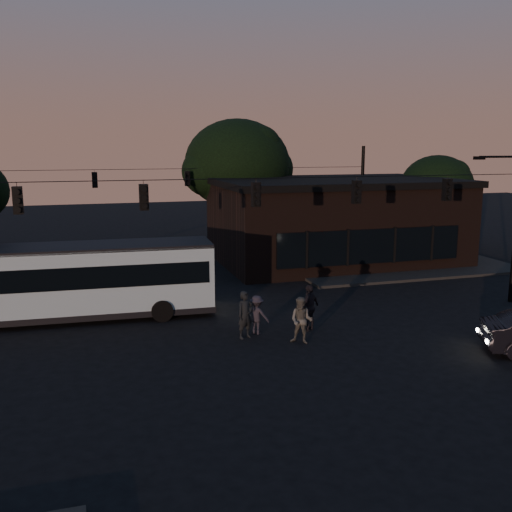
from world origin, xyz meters
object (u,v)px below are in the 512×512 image
object	(u,v)px
bus	(78,278)
pedestrian_b	(301,320)
building	(335,220)
pedestrian_a	(245,315)
pedestrian_d	(257,315)
pedestrian_c	(310,307)

from	to	relation	value
bus	pedestrian_b	size ratio (longest dim) A/B	6.47
building	pedestrian_a	size ratio (longest dim) A/B	8.07
building	bus	world-z (taller)	building
bus	pedestrian_a	world-z (taller)	bus
bus	pedestrian_b	bearing A→B (deg)	-32.51
pedestrian_d	pedestrian_c	bearing A→B (deg)	-145.59
pedestrian_a	pedestrian_d	bearing A→B (deg)	11.73
bus	pedestrian_d	xyz separation A→B (m)	(6.84, -4.21, -1.05)
pedestrian_a	building	bearing A→B (deg)	33.12
building	pedestrian_a	bearing A→B (deg)	-126.38
pedestrian_b	pedestrian_d	world-z (taller)	pedestrian_b
pedestrian_a	pedestrian_c	xyz separation A→B (m)	(2.80, 0.19, 0.01)
pedestrian_a	pedestrian_c	distance (m)	2.81
pedestrian_d	building	bearing A→B (deg)	-86.59
building	pedestrian_d	bearing A→B (deg)	-125.48
pedestrian_d	pedestrian_b	bearing A→B (deg)	168.69
pedestrian_c	building	bearing A→B (deg)	-151.75
building	pedestrian_b	xyz separation A→B (m)	(-7.97, -14.60, -1.80)
pedestrian_b	pedestrian_c	size ratio (longest dim) A/B	0.94
pedestrian_a	pedestrian_c	size ratio (longest dim) A/B	0.99
bus	pedestrian_a	xyz separation A→B (m)	(6.26, -4.58, -0.89)
building	bus	distance (m)	18.40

